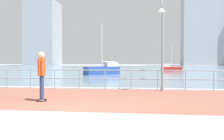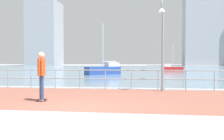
# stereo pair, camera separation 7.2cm
# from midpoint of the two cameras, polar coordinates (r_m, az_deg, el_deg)

# --- Properties ---
(ground) EXTENTS (220.00, 220.00, 0.00)m
(ground) POSITION_cam_midpoint_polar(r_m,az_deg,el_deg) (47.93, 5.31, 0.03)
(ground) COLOR #9E9EA3
(brick_paving) EXTENTS (28.00, 6.39, 0.01)m
(brick_paving) POSITION_cam_midpoint_polar(r_m,az_deg,el_deg) (10.80, -4.10, -5.95)
(brick_paving) COLOR #935647
(brick_paving) RESTS_ON ground
(harbor_water) EXTENTS (180.00, 88.00, 0.00)m
(harbor_water) POSITION_cam_midpoint_polar(r_m,az_deg,el_deg) (58.72, 5.80, 0.35)
(harbor_water) COLOR #6B899E
(harbor_water) RESTS_ON ground
(waterfront_railing) EXTENTS (25.25, 0.06, 1.04)m
(waterfront_railing) POSITION_cam_midpoint_polar(r_m,az_deg,el_deg) (13.86, -1.34, -1.25)
(waterfront_railing) COLOR #8C99A3
(waterfront_railing) RESTS_ON ground
(lamppost) EXTENTS (0.37, 0.81, 4.73)m
(lamppost) POSITION_cam_midpoint_polar(r_m,az_deg,el_deg) (12.95, 11.20, 6.87)
(lamppost) COLOR gray
(lamppost) RESTS_ON ground
(skateboarder) EXTENTS (0.40, 0.52, 1.82)m
(skateboarder) POSITION_cam_midpoint_polar(r_m,az_deg,el_deg) (9.84, -15.07, -0.33)
(skateboarder) COLOR black
(skateboarder) RESTS_ON ground
(sailboat_ivory) EXTENTS (4.02, 3.77, 5.93)m
(sailboat_ivory) POSITION_cam_midpoint_polar(r_m,az_deg,el_deg) (30.10, -1.71, 0.08)
(sailboat_ivory) COLOR #284799
(sailboat_ivory) RESTS_ON ground
(sailboat_red) EXTENTS (3.29, 1.65, 4.43)m
(sailboat_red) POSITION_cam_midpoint_polar(r_m,az_deg,el_deg) (41.68, 13.13, 0.31)
(sailboat_red) COLOR #B21E1E
(sailboat_red) RESTS_ON ground
(tower_glass) EXTENTS (16.17, 10.49, 33.71)m
(tower_glass) POSITION_cam_midpoint_polar(r_m,az_deg,el_deg) (113.36, 19.66, 9.06)
(tower_glass) COLOR #A3A8B2
(tower_glass) RESTS_ON ground
(tower_slate) EXTENTS (12.37, 11.87, 28.09)m
(tower_slate) POSITION_cam_midpoint_polar(r_m,az_deg,el_deg) (111.83, -14.62, 7.76)
(tower_slate) COLOR #A3A8B2
(tower_slate) RESTS_ON ground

